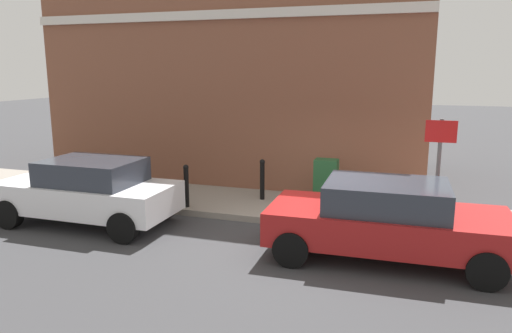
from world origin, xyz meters
TOP-DOWN VIEW (x-y plane):
  - ground at (0.00, 0.00)m, footprint 80.00×80.00m
  - sidewalk at (2.00, 6.00)m, footprint 2.41×30.00m
  - corner_building at (6.31, 3.59)m, footprint 6.33×11.18m
  - car_red at (-0.40, -1.25)m, footprint 2.02×4.28m
  - car_white at (-0.41, 5.14)m, footprint 1.84×3.98m
  - utility_cabinet at (2.16, 0.31)m, footprint 0.46×0.61m
  - bollard_near_cabinet at (2.26, 1.94)m, footprint 0.14×0.14m
  - bollard_far_kerb at (1.04, 3.46)m, footprint 0.14×0.14m
  - street_sign at (1.12, -2.14)m, footprint 0.08×0.60m

SIDE VIEW (x-z plane):
  - ground at x=0.00m, z-range 0.00..0.00m
  - sidewalk at x=2.00m, z-range 0.00..0.15m
  - utility_cabinet at x=2.16m, z-range 0.11..1.26m
  - bollard_near_cabinet at x=2.26m, z-range 0.19..1.22m
  - bollard_far_kerb at x=1.04m, z-range 0.19..1.22m
  - car_red at x=-0.40m, z-range 0.03..1.47m
  - car_white at x=-0.41m, z-range 0.03..1.51m
  - street_sign at x=1.12m, z-range 0.51..2.81m
  - corner_building at x=6.31m, z-range 0.00..7.13m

